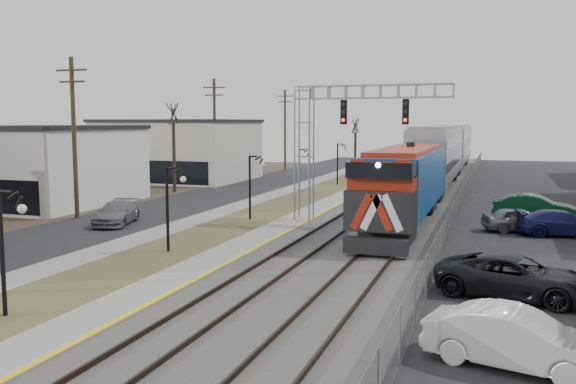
% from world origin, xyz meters
% --- Properties ---
extents(street_west, '(7.00, 120.00, 0.04)m').
position_xyz_m(street_west, '(-11.50, 35.00, 0.02)').
color(street_west, black).
rests_on(street_west, ground).
extents(sidewalk, '(2.00, 120.00, 0.08)m').
position_xyz_m(sidewalk, '(-7.00, 35.00, 0.04)').
color(sidewalk, gray).
rests_on(sidewalk, ground).
extents(grass_median, '(4.00, 120.00, 0.06)m').
position_xyz_m(grass_median, '(-4.00, 35.00, 0.03)').
color(grass_median, '#4A4E29').
rests_on(grass_median, ground).
extents(platform, '(2.00, 120.00, 0.24)m').
position_xyz_m(platform, '(-1.00, 35.00, 0.12)').
color(platform, gray).
rests_on(platform, ground).
extents(ballast_bed, '(8.00, 120.00, 0.20)m').
position_xyz_m(ballast_bed, '(4.00, 35.00, 0.10)').
color(ballast_bed, '#595651').
rests_on(ballast_bed, ground).
extents(platform_edge, '(0.24, 120.00, 0.01)m').
position_xyz_m(platform_edge, '(-0.12, 35.00, 0.24)').
color(platform_edge, gold).
rests_on(platform_edge, platform).
extents(track_near, '(1.58, 120.00, 0.15)m').
position_xyz_m(track_near, '(2.00, 35.00, 0.28)').
color(track_near, '#2D2119').
rests_on(track_near, ballast_bed).
extents(track_far, '(1.58, 120.00, 0.15)m').
position_xyz_m(track_far, '(5.50, 35.00, 0.28)').
color(track_far, '#2D2119').
rests_on(track_far, ballast_bed).
extents(train, '(3.00, 63.05, 5.33)m').
position_xyz_m(train, '(5.50, 52.07, 2.88)').
color(train, '#124C99').
rests_on(train, ground).
extents(signal_gantry, '(9.00, 1.07, 8.15)m').
position_xyz_m(signal_gantry, '(1.22, 27.99, 5.59)').
color(signal_gantry, gray).
rests_on(signal_gantry, ground).
extents(lampposts, '(0.14, 62.14, 4.00)m').
position_xyz_m(lampposts, '(-4.00, 18.29, 2.00)').
color(lampposts, black).
rests_on(lampposts, ground).
extents(utility_poles, '(0.28, 80.28, 10.00)m').
position_xyz_m(utility_poles, '(-14.50, 25.00, 5.00)').
color(utility_poles, '#4C3823').
rests_on(utility_poles, ground).
extents(fence, '(0.04, 120.00, 1.60)m').
position_xyz_m(fence, '(8.20, 35.00, 0.80)').
color(fence, gray).
rests_on(fence, ground).
extents(bare_trees, '(12.30, 42.30, 5.95)m').
position_xyz_m(bare_trees, '(-12.66, 38.91, 2.70)').
color(bare_trees, '#382D23').
rests_on(bare_trees, ground).
extents(car_lot_b, '(4.66, 2.58, 1.45)m').
position_xyz_m(car_lot_b, '(10.91, 8.84, 0.73)').
color(car_lot_b, white).
rests_on(car_lot_b, ground).
extents(car_lot_c, '(5.62, 3.43, 1.46)m').
position_xyz_m(car_lot_c, '(11.04, 15.24, 0.73)').
color(car_lot_c, black).
rests_on(car_lot_c, ground).
extents(car_lot_d, '(4.94, 2.65, 1.36)m').
position_xyz_m(car_lot_d, '(13.77, 28.22, 0.68)').
color(car_lot_d, '#161750').
rests_on(car_lot_d, ground).
extents(car_lot_e, '(4.22, 2.65, 1.34)m').
position_xyz_m(car_lot_e, '(11.67, 28.84, 0.67)').
color(car_lot_e, slate).
rests_on(car_lot_e, ground).
extents(car_lot_f, '(4.97, 2.15, 1.59)m').
position_xyz_m(car_lot_f, '(12.66, 33.23, 0.79)').
color(car_lot_f, '#0C4024').
rests_on(car_lot_f, ground).
extents(car_street_b, '(3.10, 4.90, 1.32)m').
position_xyz_m(car_street_b, '(-10.77, 23.79, 0.66)').
color(car_street_b, slate).
rests_on(car_street_b, ground).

